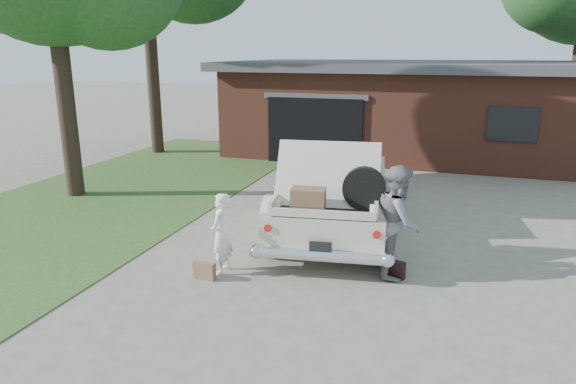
% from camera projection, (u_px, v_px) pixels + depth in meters
% --- Properties ---
extents(ground, '(90.00, 90.00, 0.00)m').
position_uv_depth(ground, '(278.00, 257.00, 9.49)').
color(ground, gray).
rests_on(ground, ground).
extents(grass_strip, '(6.00, 16.00, 0.02)m').
position_uv_depth(grass_strip, '(123.00, 191.00, 13.89)').
color(grass_strip, '#2D4C1E').
rests_on(grass_strip, ground).
extents(house, '(12.80, 7.80, 3.30)m').
position_uv_depth(house, '(403.00, 106.00, 19.25)').
color(house, brown).
rests_on(house, ground).
extents(sedan, '(2.93, 5.86, 2.13)m').
position_uv_depth(sedan, '(335.00, 190.00, 10.93)').
color(sedan, beige).
rests_on(sedan, ground).
extents(woman_left, '(0.35, 0.53, 1.41)m').
position_uv_depth(woman_left, '(221.00, 234.00, 8.69)').
color(woman_left, white).
rests_on(woman_left, ground).
extents(woman_right, '(0.79, 0.98, 1.90)m').
position_uv_depth(woman_right, '(398.00, 221.00, 8.57)').
color(woman_right, gray).
rests_on(woman_right, ground).
extents(suitcase_left, '(0.38, 0.14, 0.29)m').
position_uv_depth(suitcase_left, '(204.00, 271.00, 8.57)').
color(suitcase_left, '#876245').
rests_on(suitcase_left, ground).
extents(suitcase_right, '(0.41, 0.26, 0.30)m').
position_uv_depth(suitcase_right, '(393.00, 269.00, 8.63)').
color(suitcase_right, black).
rests_on(suitcase_right, ground).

